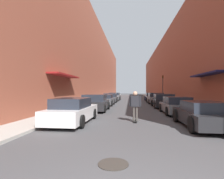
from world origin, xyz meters
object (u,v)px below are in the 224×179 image
Objects in this scene: parked_car_right_4 at (152,97)px; traffic_light at (163,85)px; parked_car_left_3 at (111,98)px; parked_car_right_2 at (163,101)px; parked_car_right_0 at (202,115)px; manhole_cover at (113,164)px; parked_car_right_1 at (176,106)px; parked_car_left_1 at (95,103)px; parked_car_right_3 at (155,98)px; parked_car_left_0 at (73,111)px; skateboarder at (135,103)px; parked_car_left_4 at (114,96)px; parked_car_left_2 at (105,100)px.

parked_car_right_4 is 1.14× the size of traffic_light.
parked_car_left_3 is 7.07m from parked_car_right_4.
parked_car_right_0 is at bearing -89.97° from parked_car_right_2.
manhole_cover is (-3.64, -13.79, -0.63)m from parked_car_right_2.
parked_car_right_1 is at bearing 67.75° from manhole_cover.
parked_car_left_1 is 15.57m from parked_car_right_4.
parked_car_left_1 is 10.95m from parked_car_right_3.
skateboarder is at bearing 10.07° from parked_car_left_0.
parked_car_right_0 is 3.20m from skateboarder.
skateboarder is 5.53m from manhole_cover.
skateboarder reaches higher than parked_car_left_1.
parked_car_right_4 reaches higher than parked_car_right_1.
parked_car_left_4 is 0.99× the size of parked_car_right_2.
parked_car_left_4 is 6.20× the size of manhole_cover.
parked_car_left_4 is at bearing 105.21° from parked_car_right_0.
parked_car_right_2 reaches higher than parked_car_right_1.
parked_car_left_1 is 0.91× the size of parked_car_right_4.
parked_car_right_3 is (6.08, -1.85, 0.05)m from parked_car_left_3.
parked_car_right_1 is 10.28m from parked_car_right_3.
manhole_cover is (2.46, -15.58, -0.59)m from parked_car_left_2.
parked_car_left_1 is 7.13m from parked_car_right_2.
parked_car_left_1 is 6.26m from parked_car_right_1.
parked_car_left_3 is at bearing 110.09° from parked_car_right_0.
manhole_cover is at bearing -83.32° from parked_car_left_3.
manhole_cover is at bearing -129.83° from parked_car_right_0.
parked_car_left_3 is 1.20× the size of parked_car_right_0.
traffic_light is at bearing 67.02° from parked_car_left_0.
parked_car_left_3 is 13.59m from parked_car_right_1.
parked_car_right_3 reaches higher than parked_car_left_3.
parked_car_left_2 is 1.05× the size of parked_car_right_1.
parked_car_left_4 is 1.08× the size of parked_car_right_0.
parked_car_right_1 is at bearing -71.06° from parked_car_left_4.
traffic_light is at bearing 68.22° from parked_car_right_3.
parked_car_left_3 is at bearing -90.74° from parked_car_left_4.
parked_car_left_1 is 15.68m from traffic_light.
parked_car_right_4 is (0.12, 15.45, 0.04)m from parked_car_right_1.
parked_car_left_4 is 0.98× the size of parked_car_right_4.
skateboarder is at bearing 160.92° from parked_car_right_0.
parked_car_left_4 is 23.01m from parked_car_right_0.
parked_car_left_0 is 6.25m from parked_car_right_0.
parked_car_right_2 reaches higher than parked_car_right_0.
parked_car_right_4 is 2.71× the size of skateboarder.
parked_car_left_2 is 0.95× the size of parked_car_left_4.
parked_car_left_4 is at bearing 108.94° from parked_car_right_1.
parked_car_left_2 is at bearing -125.27° from parked_car_right_4.
traffic_light is (1.59, -0.81, 1.86)m from parked_car_right_4.
parked_car_left_4 is 9.50m from parked_car_right_3.
parked_car_right_0 is at bearing -90.37° from parked_car_right_4.
parked_car_left_1 is 8.41m from parked_car_right_0.
parked_car_right_4 is at bearing 81.21° from manhole_cover.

